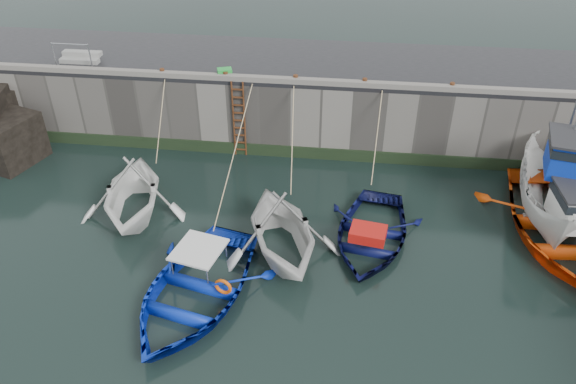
# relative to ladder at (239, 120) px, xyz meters

# --- Properties ---
(ground) EXTENTS (120.00, 120.00, 0.00)m
(ground) POSITION_rel_ladder_xyz_m (2.00, -9.91, -1.59)
(ground) COLOR black
(ground) RESTS_ON ground
(quay_back) EXTENTS (30.00, 5.00, 3.00)m
(quay_back) POSITION_rel_ladder_xyz_m (2.00, 2.59, -0.09)
(quay_back) COLOR slate
(quay_back) RESTS_ON ground
(road_back) EXTENTS (30.00, 5.00, 0.16)m
(road_back) POSITION_rel_ladder_xyz_m (2.00, 2.59, 1.49)
(road_back) COLOR black
(road_back) RESTS_ON quay_back
(kerb_back) EXTENTS (30.00, 0.30, 0.20)m
(kerb_back) POSITION_rel_ladder_xyz_m (2.00, 0.24, 1.67)
(kerb_back) COLOR slate
(kerb_back) RESTS_ON road_back
(algae_back) EXTENTS (30.00, 0.08, 0.50)m
(algae_back) POSITION_rel_ladder_xyz_m (2.00, 0.05, -1.34)
(algae_back) COLOR black
(algae_back) RESTS_ON ground
(ladder) EXTENTS (0.51, 0.08, 3.20)m
(ladder) POSITION_rel_ladder_xyz_m (0.00, 0.00, 0.00)
(ladder) COLOR #3F1E0F
(ladder) RESTS_ON ground
(boat_near_white) EXTENTS (4.72, 5.21, 2.38)m
(boat_near_white) POSITION_rel_ladder_xyz_m (-2.92, -4.38, -1.59)
(boat_near_white) COLOR white
(boat_near_white) RESTS_ON ground
(boat_near_white_rope) EXTENTS (0.04, 3.26, 3.10)m
(boat_near_white_rope) POSITION_rel_ladder_xyz_m (-2.92, -0.90, -1.59)
(boat_near_white_rope) COLOR tan
(boat_near_white_rope) RESTS_ON ground
(boat_near_blue) EXTENTS (5.18, 6.38, 1.16)m
(boat_near_blue) POSITION_rel_ladder_xyz_m (0.22, -8.18, -1.59)
(boat_near_blue) COLOR #0C2BB7
(boat_near_blue) RESTS_ON ground
(boat_near_blue_rope) EXTENTS (0.04, 6.33, 3.10)m
(boat_near_blue_rope) POSITION_rel_ladder_xyz_m (0.22, -2.80, -1.59)
(boat_near_blue_rope) COLOR tan
(boat_near_blue_rope) RESTS_ON ground
(boat_near_blacktrim) EXTENTS (5.38, 5.73, 2.42)m
(boat_near_blacktrim) POSITION_rel_ladder_xyz_m (2.46, -5.83, -1.59)
(boat_near_blacktrim) COLOR silver
(boat_near_blacktrim) RESTS_ON ground
(boat_near_blacktrim_rope) EXTENTS (0.04, 4.29, 3.10)m
(boat_near_blacktrim_rope) POSITION_rel_ladder_xyz_m (2.46, -1.62, -1.59)
(boat_near_blacktrim_rope) COLOR tan
(boat_near_blacktrim_rope) RESTS_ON ground
(boat_near_navy) EXTENTS (4.14, 5.26, 0.99)m
(boat_near_navy) POSITION_rel_ladder_xyz_m (5.28, -4.87, -1.59)
(boat_near_navy) COLOR #090D3C
(boat_near_navy) RESTS_ON ground
(boat_near_navy_rope) EXTENTS (0.04, 3.58, 3.10)m
(boat_near_navy_rope) POSITION_rel_ladder_xyz_m (5.28, -1.14, -1.59)
(boat_near_navy_rope) COLOR tan
(boat_near_navy_rope) RESTS_ON ground
(boat_far_white) EXTENTS (3.64, 6.70, 5.45)m
(boat_far_white) POSITION_rel_ladder_xyz_m (11.49, -2.76, -0.55)
(boat_far_white) COLOR white
(boat_far_white) RESTS_ON ground
(boat_far_orange) EXTENTS (5.18, 7.01, 4.40)m
(boat_far_orange) POSITION_rel_ladder_xyz_m (11.50, -3.97, -1.14)
(boat_far_orange) COLOR #F34D0C
(boat_far_orange) RESTS_ON ground
(fish_crate) EXTENTS (0.64, 0.52, 0.32)m
(fish_crate) POSITION_rel_ladder_xyz_m (-0.57, 0.51, 1.73)
(fish_crate) COLOR green
(fish_crate) RESTS_ON road_back
(railing) EXTENTS (1.60, 1.05, 1.00)m
(railing) POSITION_rel_ladder_xyz_m (-6.75, 1.33, 1.77)
(railing) COLOR #A5A8AD
(railing) RESTS_ON road_back
(bollard_a) EXTENTS (0.18, 0.18, 0.28)m
(bollard_a) POSITION_rel_ladder_xyz_m (-3.00, 0.34, 1.71)
(bollard_a) COLOR #3F1E0F
(bollard_a) RESTS_ON road_back
(bollard_b) EXTENTS (0.18, 0.18, 0.28)m
(bollard_b) POSITION_rel_ladder_xyz_m (-0.50, 0.34, 1.71)
(bollard_b) COLOR #3F1E0F
(bollard_b) RESTS_ON road_back
(bollard_c) EXTENTS (0.18, 0.18, 0.28)m
(bollard_c) POSITION_rel_ladder_xyz_m (2.20, 0.34, 1.71)
(bollard_c) COLOR #3F1E0F
(bollard_c) RESTS_ON road_back
(bollard_d) EXTENTS (0.18, 0.18, 0.28)m
(bollard_d) POSITION_rel_ladder_xyz_m (4.80, 0.34, 1.71)
(bollard_d) COLOR #3F1E0F
(bollard_d) RESTS_ON road_back
(bollard_e) EXTENTS (0.18, 0.18, 0.28)m
(bollard_e) POSITION_rel_ladder_xyz_m (8.00, 0.34, 1.71)
(bollard_e) COLOR #3F1E0F
(bollard_e) RESTS_ON road_back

